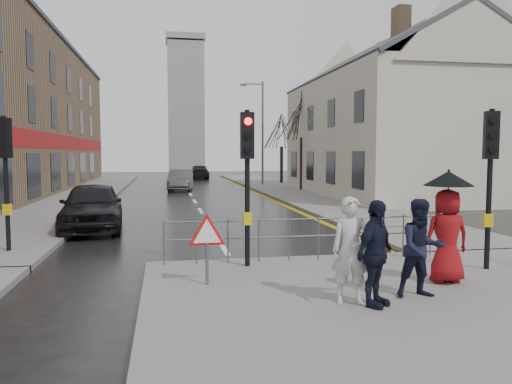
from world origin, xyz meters
name	(u,v)px	position (x,y,z in m)	size (l,w,h in m)	color
ground	(240,275)	(0.00, 0.00, 0.00)	(120.00, 120.00, 0.00)	black
near_pavement	(461,315)	(3.00, -3.50, 0.07)	(10.00, 9.00, 0.14)	#605E5B
left_pavement	(87,192)	(-6.50, 23.00, 0.07)	(4.00, 44.00, 0.14)	#605E5B
right_pavement	(277,188)	(6.50, 25.00, 0.07)	(4.00, 40.00, 0.14)	#605E5B
pavement_bridge_right	(441,239)	(6.50, 3.00, 0.07)	(4.00, 4.20, 0.14)	#605E5B
building_right_cream	(392,117)	(12.00, 18.00, 4.78)	(9.00, 16.40, 10.10)	#BEB7A5
church_tower	(186,108)	(1.50, 62.00, 9.00)	(5.00, 5.00, 18.00)	gray
traffic_signal_near_left	(247,160)	(0.20, 0.20, 2.46)	(0.28, 0.27, 3.40)	black
traffic_signal_near_right	(490,161)	(5.20, -1.00, 2.46)	(0.34, 0.33, 3.40)	black
traffic_signal_far_left	(5,159)	(-5.50, 3.00, 2.46)	(0.34, 0.33, 3.40)	black
guard_railing_front	(319,229)	(1.95, 0.60, 0.86)	(7.14, 0.04, 1.00)	#595B5E
warning_sign	(207,237)	(-0.80, -1.21, 1.04)	(0.80, 0.07, 1.35)	#595B5E
street_lamp	(260,126)	(5.82, 28.00, 4.71)	(1.83, 0.25, 8.00)	#595B5E
tree_near	(302,115)	(7.50, 22.00, 5.14)	(2.40, 2.40, 6.58)	black
tree_far	(282,131)	(8.00, 30.00, 4.42)	(2.40, 2.40, 5.64)	black
pedestrian_a	(351,250)	(1.44, -2.78, 1.02)	(0.64, 0.42, 1.77)	#B6B5B1
pedestrian_b	(422,248)	(2.75, -2.68, 0.99)	(0.83, 0.64, 1.70)	black
pedestrian_with_umbrella	(447,223)	(3.72, -1.87, 1.28)	(0.96, 0.96, 2.14)	maroon
pedestrian_d	(375,253)	(1.75, -3.03, 1.01)	(1.02, 0.42, 1.73)	black
car_parked	(92,206)	(-4.00, 7.02, 0.82)	(1.93, 4.80, 1.63)	black
car_mid	(181,180)	(-0.49, 24.55, 0.73)	(1.54, 4.42, 1.46)	#3E4043
car_far	(199,172)	(1.83, 39.93, 0.67)	(1.89, 4.64, 1.35)	black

